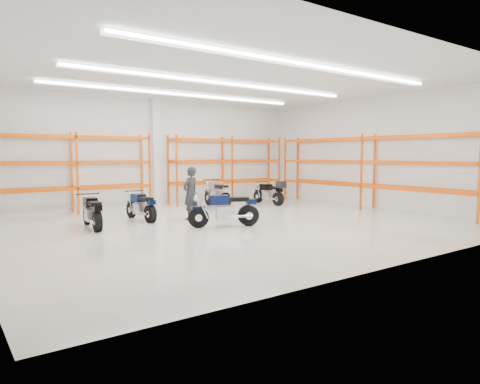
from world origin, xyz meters
TOP-DOWN VIEW (x-y plane):
  - ground at (0.00, 0.00)m, footprint 14.00×14.00m
  - room_shell at (0.00, 0.03)m, footprint 14.02×12.02m
  - motorcycle_main at (-0.48, -0.29)m, footprint 2.09×1.02m
  - motorcycle_back_a at (-3.89, 1.73)m, footprint 0.67×2.03m
  - motorcycle_back_b at (-2.12, 2.32)m, footprint 0.65×1.97m
  - motorcycle_back_c at (1.84, 3.87)m, footprint 0.81×2.31m
  - motorcycle_back_d at (4.26, 3.40)m, footprint 0.65×2.05m
  - standing_man at (-0.67, 1.62)m, footprint 0.75×0.63m
  - structural_column at (0.00, 5.82)m, footprint 0.32×0.32m
  - pallet_racking_back_left at (-3.40, 5.48)m, footprint 5.67×0.87m
  - pallet_racking_back_right at (3.40, 5.48)m, footprint 5.67×0.87m
  - pallet_racking_side at (6.48, 0.00)m, footprint 0.87×9.07m

SIDE VIEW (x-z plane):
  - ground at x=0.00m, z-range 0.00..0.00m
  - motorcycle_back_b at x=-2.12m, z-range -0.03..0.93m
  - motorcycle_back_a at x=-3.89m, z-range -0.03..0.97m
  - motorcycle_main at x=-0.48m, z-range -0.03..1.04m
  - motorcycle_back_d at x=4.26m, z-range -0.02..1.03m
  - motorcycle_back_c at x=1.84m, z-range -0.04..1.10m
  - standing_man at x=-0.67m, z-range 0.00..1.76m
  - pallet_racking_back_left at x=-3.40m, z-range 0.29..3.29m
  - pallet_racking_back_right at x=3.40m, z-range 0.29..3.29m
  - pallet_racking_side at x=6.48m, z-range 0.31..3.31m
  - structural_column at x=0.00m, z-range 0.00..4.50m
  - room_shell at x=0.00m, z-range 1.03..5.54m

